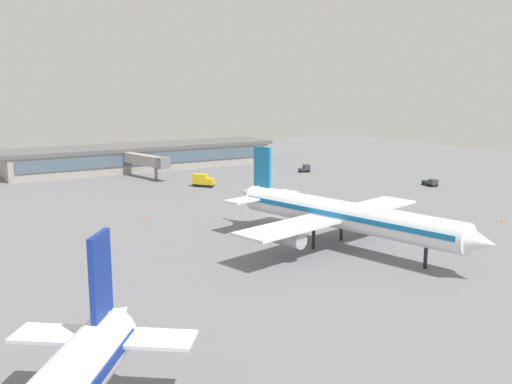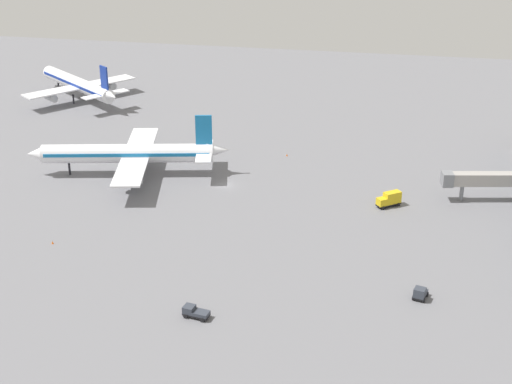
{
  "view_description": "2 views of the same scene",
  "coord_description": "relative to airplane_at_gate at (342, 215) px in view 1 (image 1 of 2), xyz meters",
  "views": [
    {
      "loc": [
        60.43,
        93.4,
        25.78
      ],
      "look_at": [
        1.2,
        -3.28,
        4.67
      ],
      "focal_mm": 40.16,
      "sensor_mm": 36.0,
      "label": 1
    },
    {
      "loc": [
        -155.23,
        -39.23,
        68.8
      ],
      "look_at": [
        -9.78,
        -9.2,
        3.34
      ],
      "focal_mm": 51.67,
      "sensor_mm": 36.0,
      "label": 2
    }
  ],
  "objects": [
    {
      "name": "jet_bridge",
      "position": [
        1.31,
        -82.81,
        -0.32
      ],
      "size": [
        6.71,
        19.65,
        6.74
      ],
      "rotation": [
        0.0,
        0.0,
        1.77
      ],
      "color": "#9E9993",
      "rests_on": "ground"
    },
    {
      "name": "safety_cone_mid_apron",
      "position": [
        20.05,
        -35.34,
        -5.15
      ],
      "size": [
        0.44,
        0.44,
        0.6
      ],
      "primitive_type": "cone",
      "color": "#EA590C",
      "rests_on": "ground"
    },
    {
      "name": "pushback_tractor",
      "position": [
        -57.32,
        -32.62,
        -4.48
      ],
      "size": [
        2.82,
        4.66,
        1.9
      ],
      "rotation": [
        0.0,
        0.0,
        1.4
      ],
      "color": "black",
      "rests_on": "ground"
    },
    {
      "name": "ground",
      "position": [
        -2.09,
        -24.48,
        -5.45
      ],
      "size": [
        288.0,
        288.0,
        0.0
      ],
      "primitive_type": "plane",
      "color": "slate"
    },
    {
      "name": "catering_truck",
      "position": [
        -6.09,
        -62.68,
        -3.76
      ],
      "size": [
        4.93,
        5.59,
        3.3
      ],
      "rotation": [
        0.0,
        0.0,
        2.23
      ],
      "color": "black",
      "rests_on": "ground"
    },
    {
      "name": "terminal_building",
      "position": [
        -4.82,
        -102.42,
        -1.61
      ],
      "size": [
        85.23,
        18.96,
        7.55
      ],
      "color": "#9E9993",
      "rests_on": "ground"
    },
    {
      "name": "safety_cone_near_gate",
      "position": [
        -37.82,
        2.52,
        -5.15
      ],
      "size": [
        0.44,
        0.44,
        0.6
      ],
      "primitive_type": "cone",
      "color": "#EA590C",
      "rests_on": "ground"
    },
    {
      "name": "baggage_tug",
      "position": [
        -43.93,
        -69.47,
        -4.3
      ],
      "size": [
        3.59,
        2.92,
        2.3
      ],
      "rotation": [
        0.0,
        0.0,
        2.88
      ],
      "color": "black",
      "rests_on": "ground"
    },
    {
      "name": "airplane_at_gate",
      "position": [
        0.0,
        0.0,
        0.0
      ],
      "size": [
        39.75,
        48.83,
        15.0
      ],
      "rotation": [
        0.0,
        0.0,
        1.79
      ],
      "color": "white",
      "rests_on": "ground"
    }
  ]
}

